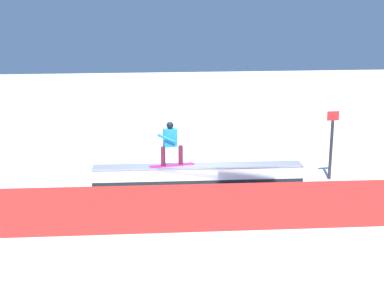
{
  "coord_description": "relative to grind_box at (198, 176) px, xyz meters",
  "views": [
    {
      "loc": [
        3.19,
        13.79,
        4.38
      ],
      "look_at": [
        0.41,
        0.94,
        1.55
      ],
      "focal_mm": 43.46,
      "sensor_mm": 36.0,
      "label": 1
    }
  ],
  "objects": [
    {
      "name": "trail_marker",
      "position": [
        -4.4,
        0.26,
        0.91
      ],
      "size": [
        0.4,
        0.1,
        2.27
      ],
      "color": "#262628",
      "rests_on": "ground_plane"
    },
    {
      "name": "snowboarder",
      "position": [
        0.87,
        -0.11,
        1.11
      ],
      "size": [
        1.45,
        0.5,
        1.39
      ],
      "color": "#B62280",
      "rests_on": "grind_box"
    },
    {
      "name": "grind_box",
      "position": [
        0.0,
        0.0,
        0.0
      ],
      "size": [
        6.62,
        1.51,
        0.66
      ],
      "color": "white",
      "rests_on": "ground_plane"
    },
    {
      "name": "safety_fence",
      "position": [
        0.0,
        3.77,
        0.29
      ],
      "size": [
        12.71,
        1.77,
        1.18
      ],
      "primitive_type": "cube",
      "rotation": [
        0.0,
        0.0,
        -0.13
      ],
      "color": "red",
      "rests_on": "ground_plane"
    },
    {
      "name": "ground_plane",
      "position": [
        0.0,
        0.0,
        -0.3
      ],
      "size": [
        120.0,
        120.0,
        0.0
      ],
      "primitive_type": "plane",
      "color": "white"
    }
  ]
}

